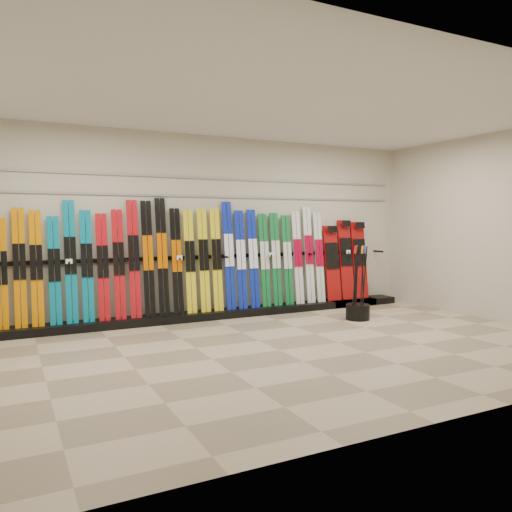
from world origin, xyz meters
name	(u,v)px	position (x,y,z in m)	size (l,w,h in m)	color
floor	(279,350)	(0.00, 0.00, 0.00)	(8.00, 8.00, 0.00)	gray
back_wall	(206,227)	(0.00, 2.50, 1.50)	(8.00, 8.00, 0.00)	beige
right_wall	(501,227)	(4.00, 0.00, 1.50)	(5.00, 5.00, 0.00)	beige
ceiling	(280,103)	(0.00, 0.00, 3.00)	(8.00, 8.00, 0.00)	silver
ski_rack_base	(224,313)	(0.22, 2.28, 0.06)	(8.00, 0.40, 0.12)	black
skis	(184,261)	(-0.44, 2.33, 0.96)	(5.37, 0.24, 1.84)	orange
snowboards	(346,261)	(2.77, 2.35, 0.84)	(0.94, 0.23, 1.49)	#990C0C
pole_bin	(358,312)	(2.08, 1.11, 0.12)	(0.38, 0.38, 0.25)	black
ski_poles	(358,283)	(2.06, 1.07, 0.61)	(0.26, 0.28, 1.18)	black
slatwall_rail_0	(206,196)	(0.00, 2.48, 2.00)	(7.60, 0.02, 0.03)	gray
slatwall_rail_1	(206,178)	(0.00, 2.48, 2.30)	(7.60, 0.02, 0.03)	gray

